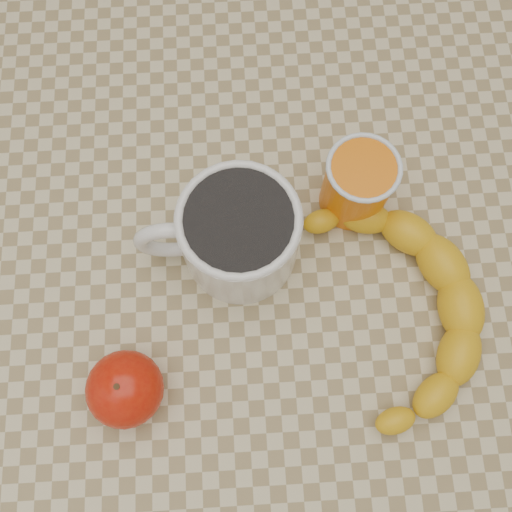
{
  "coord_description": "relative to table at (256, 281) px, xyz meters",
  "views": [
    {
      "loc": [
        -0.01,
        -0.17,
        1.35
      ],
      "look_at": [
        0.0,
        0.0,
        0.77
      ],
      "focal_mm": 40.0,
      "sensor_mm": 36.0,
      "label": 1
    }
  ],
  "objects": [
    {
      "name": "ground",
      "position": [
        0.0,
        0.0,
        -0.66
      ],
      "size": [
        3.0,
        3.0,
        0.0
      ],
      "primitive_type": "plane",
      "color": "tan",
      "rests_on": "ground"
    },
    {
      "name": "table",
      "position": [
        0.0,
        0.0,
        0.0
      ],
      "size": [
        0.8,
        0.8,
        0.75
      ],
      "color": "#C1B288",
      "rests_on": "ground"
    },
    {
      "name": "coffee_mug",
      "position": [
        -0.02,
        0.01,
        0.14
      ],
      "size": [
        0.17,
        0.12,
        0.1
      ],
      "color": "silver",
      "rests_on": "table"
    },
    {
      "name": "orange_juice_glass",
      "position": [
        0.11,
        0.06,
        0.13
      ],
      "size": [
        0.08,
        0.08,
        0.09
      ],
      "color": "orange",
      "rests_on": "table"
    },
    {
      "name": "apple",
      "position": [
        -0.13,
        -0.13,
        0.12
      ],
      "size": [
        0.09,
        0.09,
        0.07
      ],
      "color": "#A70F05",
      "rests_on": "table"
    },
    {
      "name": "banana",
      "position": [
        0.14,
        -0.07,
        0.11
      ],
      "size": [
        0.24,
        0.32,
        0.05
      ],
      "primitive_type": null,
      "rotation": [
        0.0,
        0.0,
        0.07
      ],
      "color": "gold",
      "rests_on": "table"
    }
  ]
}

